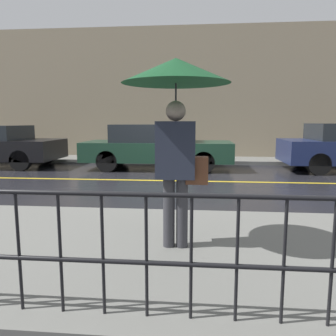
# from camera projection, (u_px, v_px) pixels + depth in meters

# --- Properties ---
(ground_plane) EXTENTS (80.00, 80.00, 0.00)m
(ground_plane) POSITION_uv_depth(u_px,v_px,m) (166.00, 181.00, 8.52)
(ground_plane) COLOR black
(sidewalk_near) EXTENTS (28.00, 3.14, 0.13)m
(sidewalk_near) POSITION_uv_depth(u_px,v_px,m) (124.00, 251.00, 3.74)
(sidewalk_near) COLOR slate
(sidewalk_near) RESTS_ON ground_plane
(sidewalk_far) EXTENTS (28.00, 1.62, 0.13)m
(sidewalk_far) POSITION_uv_depth(u_px,v_px,m) (177.00, 160.00, 12.54)
(sidewalk_far) COLOR slate
(sidewalk_far) RESTS_ON ground_plane
(lane_marking) EXTENTS (25.20, 0.12, 0.01)m
(lane_marking) POSITION_uv_depth(u_px,v_px,m) (166.00, 181.00, 8.52)
(lane_marking) COLOR gold
(lane_marking) RESTS_ON ground_plane
(building_storefront) EXTENTS (28.00, 0.30, 5.22)m
(building_storefront) POSITION_uv_depth(u_px,v_px,m) (178.00, 94.00, 13.13)
(building_storefront) COLOR gray
(building_storefront) RESTS_ON ground_plane
(railing_foreground) EXTENTS (12.00, 0.04, 0.92)m
(railing_foreground) POSITION_uv_depth(u_px,v_px,m) (81.00, 238.00, 2.34)
(railing_foreground) COLOR black
(railing_foreground) RESTS_ON sidewalk_near
(pedestrian) EXTENTS (1.16, 1.16, 2.06)m
(pedestrian) POSITION_uv_depth(u_px,v_px,m) (176.00, 94.00, 3.46)
(pedestrian) COLOR #333338
(pedestrian) RESTS_ON sidewalk_near
(car_dark_green) EXTENTS (4.73, 1.84, 1.44)m
(car_dark_green) POSITION_uv_depth(u_px,v_px,m) (156.00, 146.00, 10.58)
(car_dark_green) COLOR #193828
(car_dark_green) RESTS_ON ground_plane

